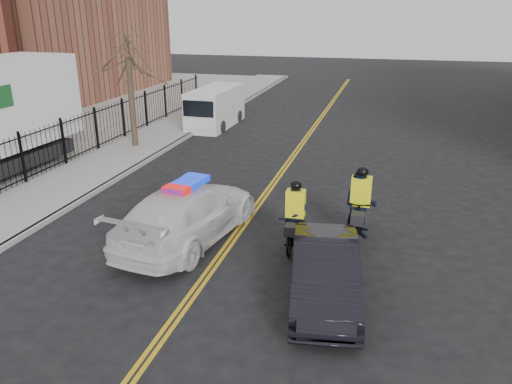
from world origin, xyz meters
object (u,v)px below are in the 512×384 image
object	(u,v)px
police_cruiser	(188,213)
dark_sedan	(325,272)
cyclist_near	(295,224)
cargo_van	(215,108)
cyclist_far	(360,210)

from	to	relation	value
police_cruiser	dark_sedan	bearing A→B (deg)	161.35
cyclist_near	cargo_van	bearing A→B (deg)	116.39
dark_sedan	cyclist_near	size ratio (longest dim) A/B	2.09
cyclist_near	cyclist_far	bearing A→B (deg)	31.58
dark_sedan	cargo_van	xyz separation A→B (m)	(-8.50, 16.37, 0.35)
cyclist_near	cyclist_far	distance (m)	2.01
dark_sedan	cyclist_near	distance (m)	2.73
cyclist_near	cyclist_far	xyz separation A→B (m)	(1.68, 1.09, 0.17)
police_cruiser	cargo_van	bearing A→B (deg)	-65.01
cyclist_near	cyclist_far	world-z (taller)	cyclist_far
dark_sedan	cargo_van	distance (m)	18.44
cyclist_far	dark_sedan	bearing A→B (deg)	-97.75
cyclist_near	dark_sedan	bearing A→B (deg)	-65.85
cargo_van	cyclist_near	size ratio (longest dim) A/B	2.55
police_cruiser	cyclist_near	size ratio (longest dim) A/B	2.89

